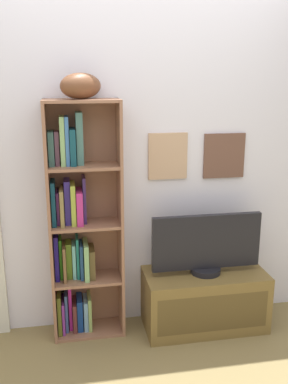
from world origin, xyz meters
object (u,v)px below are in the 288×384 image
Objects in this scene: tv_stand at (204,299)px; television at (206,245)px; bookshelf at (78,228)px; football at (81,86)px.

television is (0.00, 0.00, 0.44)m from tv_stand.
bookshelf is 1.89× the size of tv_stand.
tv_stand is at bearing -90.00° from television.
bookshelf is at bearing 149.16° from football.
bookshelf is 1.08m from tv_stand.
tv_stand is (0.91, -0.11, -0.59)m from bookshelf.
football is 1.77m from tv_stand.
bookshelf is 0.97m from football.
football is at bearing 174.42° from tv_stand.
television is at bearing -7.13° from bookshelf.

